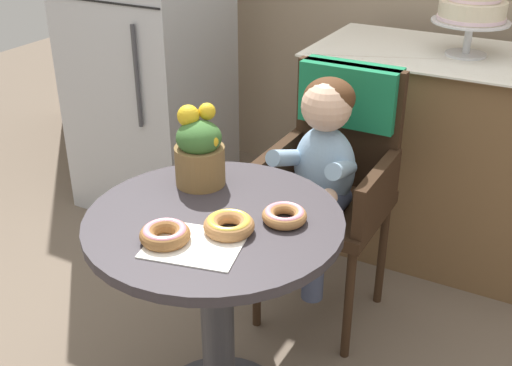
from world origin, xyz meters
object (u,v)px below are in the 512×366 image
at_px(donut_front, 229,224).
at_px(tiered_cake_stand, 473,4).
at_px(cafe_table, 216,280).
at_px(flower_vase, 199,150).
at_px(donut_side, 284,215).
at_px(refrigerator, 147,36).
at_px(wicker_chair, 337,155).
at_px(seated_child, 321,162).
at_px(donut_mid, 165,234).

distance_m(donut_front, tiered_cake_stand, 1.42).
bearing_deg(cafe_table, tiered_cake_stand, 74.06).
relative_size(flower_vase, tiered_cake_stand, 0.74).
distance_m(donut_side, flower_vase, 0.35).
bearing_deg(donut_front, refrigerator, 134.47).
relative_size(donut_side, tiered_cake_stand, 0.37).
xyz_separation_m(cafe_table, wicker_chair, (0.08, 0.70, 0.13)).
bearing_deg(donut_side, donut_front, -130.86).
height_order(seated_child, donut_mid, seated_child).
height_order(donut_mid, refrigerator, refrigerator).
distance_m(cafe_table, donut_side, 0.30).
height_order(seated_child, donut_front, seated_child).
height_order(tiered_cake_stand, refrigerator, refrigerator).
bearing_deg(wicker_chair, cafe_table, -100.08).
bearing_deg(seated_child, wicker_chair, 90.00).
bearing_deg(wicker_chair, refrigerator, 157.39).
xyz_separation_m(donut_front, flower_vase, (-0.22, 0.20, 0.09)).
bearing_deg(refrigerator, wicker_chair, -19.24).
xyz_separation_m(seated_child, donut_side, (0.10, -0.48, 0.06)).
bearing_deg(donut_mid, donut_front, 44.40).
height_order(seated_child, donut_side, seated_child).
distance_m(cafe_table, donut_front, 0.25).
bearing_deg(refrigerator, cafe_table, -46.33).
relative_size(donut_side, flower_vase, 0.51).
bearing_deg(wicker_chair, flower_vase, -115.80).
xyz_separation_m(seated_child, donut_mid, (-0.13, -0.71, 0.07)).
distance_m(cafe_table, refrigerator, 1.56).
bearing_deg(flower_vase, seated_child, 60.06).
bearing_deg(donut_side, donut_mid, -133.31).
relative_size(wicker_chair, donut_front, 7.05).
bearing_deg(donut_side, refrigerator, 140.10).
relative_size(donut_mid, tiered_cake_stand, 0.40).
distance_m(donut_front, donut_mid, 0.17).
relative_size(wicker_chair, donut_side, 7.78).
bearing_deg(flower_vase, donut_mid, -72.58).
bearing_deg(wicker_chair, donut_mid, -101.62).
bearing_deg(donut_mid, refrigerator, 128.50).
bearing_deg(seated_child, refrigerator, 154.06).
distance_m(wicker_chair, donut_mid, 0.89).
distance_m(donut_mid, flower_vase, 0.35).
bearing_deg(refrigerator, donut_front, -45.53).
relative_size(donut_mid, refrigerator, 0.08).
distance_m(cafe_table, seated_child, 0.58).
relative_size(donut_front, tiered_cake_stand, 0.41).
distance_m(wicker_chair, refrigerator, 1.22).
height_order(donut_mid, flower_vase, flower_vase).
bearing_deg(donut_mid, donut_side, 46.69).
bearing_deg(wicker_chair, donut_side, -84.64).
xyz_separation_m(wicker_chair, seated_child, (0.00, -0.16, 0.04)).
bearing_deg(donut_front, donut_side, 49.14).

